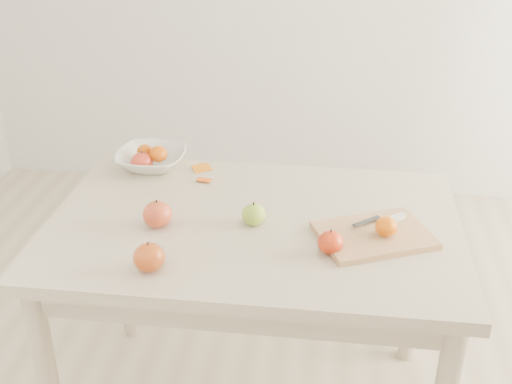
# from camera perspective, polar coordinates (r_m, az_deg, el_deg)

# --- Properties ---
(table) EXTENTS (1.20, 0.80, 0.75)m
(table) POSITION_cam_1_polar(r_m,az_deg,el_deg) (1.93, -0.19, -5.14)
(table) COLOR beige
(table) RESTS_ON ground
(cutting_board) EXTENTS (0.36, 0.32, 0.02)m
(cutting_board) POSITION_cam_1_polar(r_m,az_deg,el_deg) (1.82, 10.44, -3.80)
(cutting_board) COLOR tan
(cutting_board) RESTS_ON table
(board_tangerine) EXTENTS (0.06, 0.06, 0.05)m
(board_tangerine) POSITION_cam_1_polar(r_m,az_deg,el_deg) (1.80, 11.50, -3.02)
(board_tangerine) COLOR orange
(board_tangerine) RESTS_ON cutting_board
(fruit_bowl) EXTENTS (0.23, 0.23, 0.06)m
(fruit_bowl) POSITION_cam_1_polar(r_m,az_deg,el_deg) (2.23, -9.27, 2.89)
(fruit_bowl) COLOR white
(fruit_bowl) RESTS_ON table
(bowl_tangerine_near) EXTENTS (0.05, 0.05, 0.05)m
(bowl_tangerine_near) POSITION_cam_1_polar(r_m,az_deg,el_deg) (2.24, -9.86, 3.60)
(bowl_tangerine_near) COLOR #CD6407
(bowl_tangerine_near) RESTS_ON fruit_bowl
(bowl_tangerine_far) EXTENTS (0.06, 0.06, 0.05)m
(bowl_tangerine_far) POSITION_cam_1_polar(r_m,az_deg,el_deg) (2.20, -8.68, 3.36)
(bowl_tangerine_far) COLOR #D55D07
(bowl_tangerine_far) RESTS_ON fruit_bowl
(orange_peel_a) EXTENTS (0.07, 0.07, 0.01)m
(orange_peel_a) POSITION_cam_1_polar(r_m,az_deg,el_deg) (2.20, -4.85, 2.03)
(orange_peel_a) COLOR orange
(orange_peel_a) RESTS_ON table
(orange_peel_b) EXTENTS (0.05, 0.04, 0.01)m
(orange_peel_b) POSITION_cam_1_polar(r_m,az_deg,el_deg) (2.12, -4.63, 1.02)
(orange_peel_b) COLOR #DE560F
(orange_peel_b) RESTS_ON table
(paring_knife) EXTENTS (0.15, 0.10, 0.01)m
(paring_knife) POSITION_cam_1_polar(r_m,az_deg,el_deg) (1.88, 11.83, -2.36)
(paring_knife) COLOR white
(paring_knife) RESTS_ON cutting_board
(apple_green) EXTENTS (0.07, 0.07, 0.06)m
(apple_green) POSITION_cam_1_polar(r_m,az_deg,el_deg) (1.85, -0.20, -2.01)
(apple_green) COLOR #699E23
(apple_green) RESTS_ON table
(apple_red_a) EXTENTS (0.08, 0.08, 0.07)m
(apple_red_a) POSITION_cam_1_polar(r_m,az_deg,el_deg) (2.20, -10.11, 2.62)
(apple_red_a) COLOR maroon
(apple_red_a) RESTS_ON table
(apple_red_e) EXTENTS (0.07, 0.07, 0.06)m
(apple_red_e) POSITION_cam_1_polar(r_m,az_deg,el_deg) (1.73, 6.63, -4.47)
(apple_red_e) COLOR #9C080A
(apple_red_e) RESTS_ON table
(apple_red_c) EXTENTS (0.08, 0.08, 0.07)m
(apple_red_c) POSITION_cam_1_polar(r_m,az_deg,el_deg) (1.67, -9.48, -5.75)
(apple_red_c) COLOR maroon
(apple_red_c) RESTS_ON table
(apple_red_b) EXTENTS (0.09, 0.09, 0.08)m
(apple_red_b) POSITION_cam_1_polar(r_m,az_deg,el_deg) (1.86, -8.75, -1.97)
(apple_red_b) COLOR maroon
(apple_red_b) RESTS_ON table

